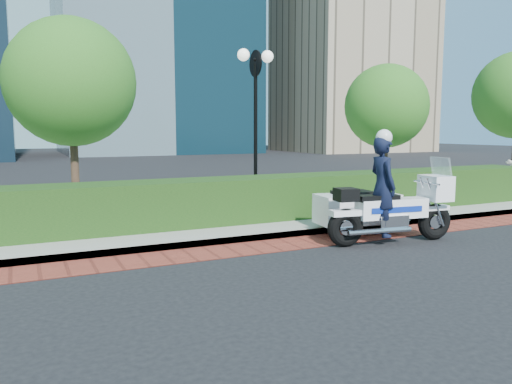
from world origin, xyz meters
name	(u,v)px	position (x,y,z in m)	size (l,w,h in m)	color
ground	(333,262)	(0.00, 0.00, 0.00)	(120.00, 120.00, 0.00)	black
brick_strip	(290,244)	(0.00, 1.50, 0.01)	(60.00, 1.00, 0.01)	maroon
sidewalk	(211,208)	(0.00, 6.00, 0.07)	(60.00, 8.00, 0.15)	gray
hedge_main	(246,199)	(0.00, 3.60, 0.65)	(18.00, 1.20, 1.00)	black
lamppost	(256,103)	(1.00, 5.20, 2.96)	(1.02, 0.70, 4.21)	black
tree_b	(71,83)	(-3.50, 6.50, 3.43)	(3.20, 3.20, 4.89)	#332319
tree_c	(386,106)	(6.50, 6.50, 3.05)	(2.80, 2.80, 4.30)	#332319
tower_right	(353,18)	(28.00, 38.00, 14.00)	(14.00, 12.00, 28.00)	gray
police_motorcycle	(376,202)	(1.80, 1.12, 0.78)	(2.80, 2.14, 2.27)	black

